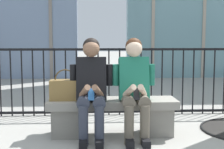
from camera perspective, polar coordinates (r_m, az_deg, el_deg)
ground_plane at (r=3.96m, az=0.08°, el=-11.01°), size 60.00×60.00×0.00m
stone_bench at (r=3.89m, az=0.08°, el=-7.19°), size 1.60×0.44×0.45m
seated_person_with_phone at (r=3.69m, az=-3.83°, el=-1.95°), size 0.52×0.66×1.21m
seated_person_companion at (r=3.71m, az=4.17°, el=-1.89°), size 0.52×0.66×1.21m
handbag_on_bench at (r=3.83m, az=-8.62°, el=-2.74°), size 0.37×0.19×0.38m
plaza_railing at (r=4.86m, az=-0.58°, el=-1.28°), size 9.15×0.04×1.06m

